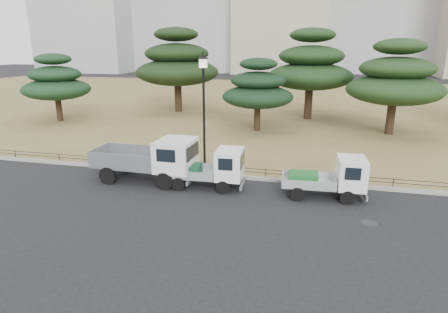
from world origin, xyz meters
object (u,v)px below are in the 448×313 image
(street_lamp, at_px, (204,94))
(truck_large, at_px, (151,158))
(tarp_pile, at_px, (105,156))
(truck_kei_rear, at_px, (330,177))
(truck_kei_front, at_px, (211,168))

(street_lamp, bearing_deg, truck_large, -142.99)
(tarp_pile, bearing_deg, truck_large, -28.08)
(truck_large, distance_m, truck_kei_rear, 8.58)
(truck_large, height_order, tarp_pile, truck_large)
(truck_kei_front, xyz_separation_m, street_lamp, (-0.87, 1.85, 3.27))
(truck_kei_front, relative_size, truck_kei_rear, 1.01)
(truck_kei_rear, xyz_separation_m, street_lamp, (-6.30, 1.78, 3.29))
(street_lamp, bearing_deg, truck_kei_front, -64.87)
(street_lamp, distance_m, tarp_pile, 7.10)
(truck_large, relative_size, truck_kei_rear, 1.41)
(truck_large, bearing_deg, tarp_pile, 153.24)
(truck_kei_front, height_order, street_lamp, street_lamp)
(truck_large, relative_size, truck_kei_front, 1.39)
(truck_kei_front, relative_size, tarp_pile, 2.32)
(truck_kei_front, bearing_deg, street_lamp, 112.01)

